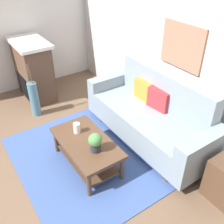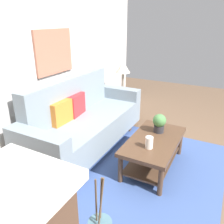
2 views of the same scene
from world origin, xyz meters
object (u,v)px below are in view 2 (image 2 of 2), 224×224
object	(u,v)px
potted_plant_tabletop	(159,123)
throw_pillow_orange	(61,112)
tabletop_vase	(149,143)
couch	(84,121)
table_lamp	(123,68)
framed_painting	(54,52)
coffee_table	(154,147)
side_table	(122,103)
throw_pillow_crimson	(76,105)

from	to	relation	value
potted_plant_tabletop	throw_pillow_orange	bearing A→B (deg)	113.68
tabletop_vase	potted_plant_tabletop	size ratio (longest dim) A/B	0.56
couch	table_lamp	world-z (taller)	table_lamp
table_lamp	framed_painting	distance (m)	1.55
coffee_table	tabletop_vase	size ratio (longest dim) A/B	7.47
couch	side_table	xyz separation A→B (m)	(1.42, 0.02, -0.15)
throw_pillow_orange	side_table	size ratio (longest dim) A/B	0.64
coffee_table	tabletop_vase	distance (m)	0.31
coffee_table	table_lamp	size ratio (longest dim) A/B	1.93
throw_pillow_orange	throw_pillow_crimson	size ratio (longest dim) A/B	1.00
throw_pillow_orange	table_lamp	world-z (taller)	table_lamp
potted_plant_tabletop	side_table	xyz separation A→B (m)	(1.22, 1.13, -0.29)
coffee_table	potted_plant_tabletop	world-z (taller)	potted_plant_tabletop
throw_pillow_crimson	couch	bearing A→B (deg)	-90.00
potted_plant_tabletop	table_lamp	xyz separation A→B (m)	(1.22, 1.13, 0.42)
throw_pillow_crimson	potted_plant_tabletop	size ratio (longest dim) A/B	1.37
tabletop_vase	table_lamp	world-z (taller)	table_lamp
throw_pillow_crimson	side_table	xyz separation A→B (m)	(1.42, -0.10, -0.40)
throw_pillow_crimson	side_table	bearing A→B (deg)	-4.24
throw_pillow_orange	potted_plant_tabletop	bearing A→B (deg)	-66.32
coffee_table	potted_plant_tabletop	distance (m)	0.34
coffee_table	framed_painting	size ratio (longest dim) A/B	1.47
throw_pillow_crimson	table_lamp	xyz separation A→B (m)	(1.42, -0.10, 0.31)
couch	throw_pillow_orange	bearing A→B (deg)	160.15
throw_pillow_orange	table_lamp	size ratio (longest dim) A/B	0.63
couch	framed_painting	size ratio (longest dim) A/B	2.99
throw_pillow_orange	tabletop_vase	size ratio (longest dim) A/B	2.45
throw_pillow_orange	throw_pillow_crimson	world-z (taller)	same
throw_pillow_crimson	framed_painting	size ratio (longest dim) A/B	0.48
throw_pillow_crimson	framed_painting	distance (m)	0.83
side_table	framed_painting	xyz separation A→B (m)	(-1.42, 0.45, 1.16)
side_table	framed_painting	size ratio (longest dim) A/B	0.75
throw_pillow_orange	coffee_table	size ratio (longest dim) A/B	0.33
throw_pillow_crimson	tabletop_vase	world-z (taller)	throw_pillow_crimson
potted_plant_tabletop	framed_painting	bearing A→B (deg)	97.05
tabletop_vase	potted_plant_tabletop	xyz separation A→B (m)	(0.47, 0.02, 0.07)
couch	potted_plant_tabletop	size ratio (longest dim) A/B	8.52
potted_plant_tabletop	framed_painting	world-z (taller)	framed_painting
potted_plant_tabletop	side_table	size ratio (longest dim) A/B	0.47
couch	framed_painting	world-z (taller)	framed_painting
table_lamp	framed_painting	xyz separation A→B (m)	(-1.42, 0.45, 0.45)
potted_plant_tabletop	framed_painting	xyz separation A→B (m)	(-0.20, 1.58, 0.87)
tabletop_vase	potted_plant_tabletop	world-z (taller)	potted_plant_tabletop
tabletop_vase	framed_painting	bearing A→B (deg)	80.27
coffee_table	tabletop_vase	xyz separation A→B (m)	(-0.24, -0.01, 0.19)
throw_pillow_crimson	tabletop_vase	bearing A→B (deg)	-102.29
framed_painting	table_lamp	bearing A→B (deg)	-17.48
potted_plant_tabletop	side_table	bearing A→B (deg)	42.90
couch	throw_pillow_crimson	world-z (taller)	couch
tabletop_vase	coffee_table	bearing A→B (deg)	2.28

